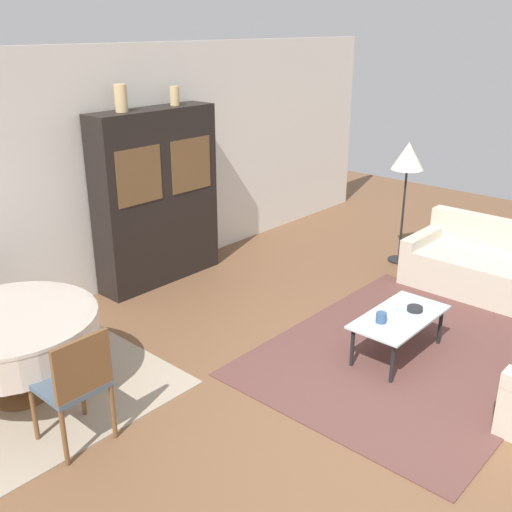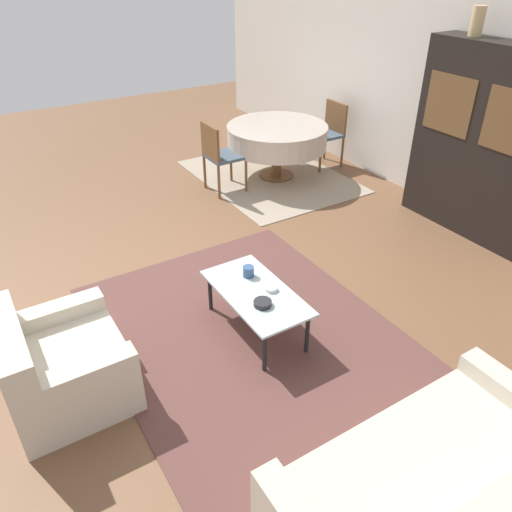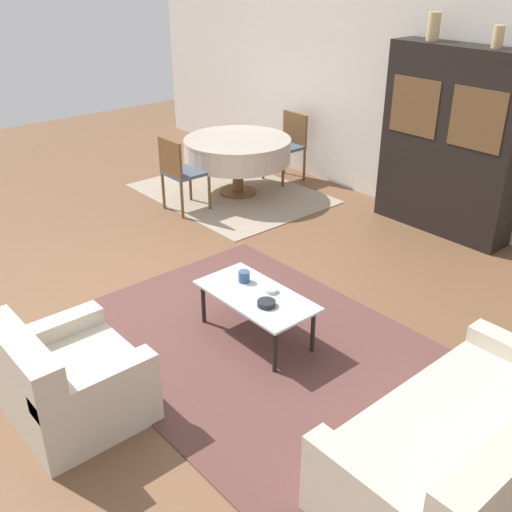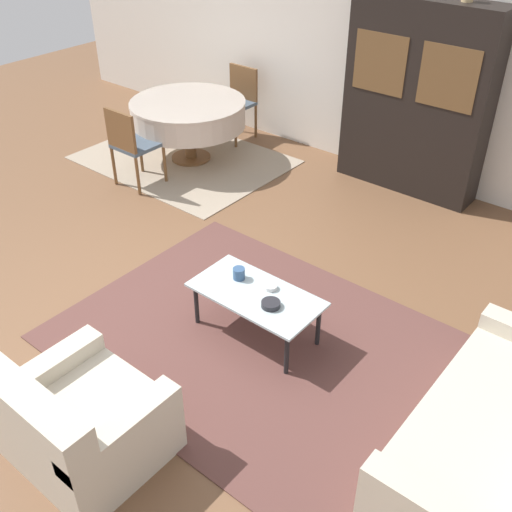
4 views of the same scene
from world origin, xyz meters
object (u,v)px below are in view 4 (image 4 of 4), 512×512
(coffee_table, at_px, (256,297))
(dining_chair_far, at_px, (238,98))
(cup, at_px, (239,273))
(dining_chair_near, at_px, (131,142))
(display_cabinet, at_px, (416,99))
(dining_table, at_px, (188,113))
(couch, at_px, (510,446))
(armchair, at_px, (81,423))
(bowl, at_px, (271,304))
(bowl_small, at_px, (271,287))

(coffee_table, xyz_separation_m, dining_chair_far, (-2.67, 2.89, 0.17))
(coffee_table, relative_size, cup, 10.73)
(dining_chair_near, relative_size, dining_chair_far, 1.00)
(display_cabinet, bearing_deg, dining_table, -156.24)
(dining_chair_near, distance_m, cup, 2.65)
(dining_chair_far, bearing_deg, dining_chair_near, 90.00)
(couch, height_order, coffee_table, couch)
(couch, xyz_separation_m, display_cabinet, (-2.29, 3.09, 0.73))
(dining_chair_near, xyz_separation_m, cup, (2.44, -1.03, -0.08))
(armchair, height_order, display_cabinet, display_cabinet)
(bowl, height_order, bowl_small, bowl)
(display_cabinet, distance_m, cup, 3.02)
(coffee_table, distance_m, dining_table, 3.33)
(dining_chair_far, bearing_deg, display_cabinet, -176.51)
(armchair, height_order, dining_chair_near, dining_chair_near)
(dining_chair_near, height_order, cup, dining_chair_near)
(cup, bearing_deg, dining_chair_far, 130.84)
(couch, bearing_deg, coffee_table, 88.34)
(dining_table, bearing_deg, display_cabinet, 23.76)
(dining_table, bearing_deg, dining_chair_far, 90.00)
(dining_chair_near, bearing_deg, armchair, -46.12)
(coffee_table, bearing_deg, dining_chair_near, 157.79)
(bowl, bearing_deg, couch, -0.17)
(couch, xyz_separation_m, dining_chair_near, (-4.66, 1.15, 0.25))
(cup, xyz_separation_m, bowl, (0.41, -0.12, -0.03))
(couch, bearing_deg, display_cabinet, 36.49)
(dining_table, bearing_deg, cup, -38.26)
(dining_table, height_order, bowl, dining_table)
(couch, distance_m, display_cabinet, 3.91)
(display_cabinet, xyz_separation_m, cup, (0.07, -2.97, -0.56))
(armchair, xyz_separation_m, bowl, (0.30, 1.51, 0.14))
(display_cabinet, distance_m, dining_chair_near, 3.10)
(couch, relative_size, dining_table, 1.29)
(dining_chair_far, xyz_separation_m, cup, (2.44, -2.82, -0.08))
(couch, distance_m, bowl_small, 1.95)
(display_cabinet, height_order, bowl, display_cabinet)
(couch, bearing_deg, cup, 86.89)
(coffee_table, height_order, bowl, bowl)
(dining_chair_near, relative_size, cup, 9.51)
(display_cabinet, bearing_deg, coffee_table, -84.46)
(display_cabinet, bearing_deg, bowl_small, -83.26)
(display_cabinet, relative_size, bowl, 14.07)
(couch, relative_size, cup, 18.57)
(bowl, xyz_separation_m, bowl_small, (-0.13, 0.17, -0.00))
(dining_chair_far, height_order, cup, dining_chair_far)
(bowl_small, bearing_deg, bowl, -51.61)
(cup, bearing_deg, coffee_table, -15.63)
(cup, bearing_deg, bowl_small, 10.75)
(armchair, height_order, coffee_table, armchair)
(armchair, height_order, bowl_small, armchair)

